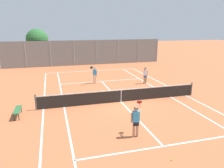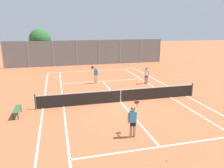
{
  "view_description": "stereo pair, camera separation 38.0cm",
  "coord_description": "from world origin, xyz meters",
  "px_view_note": "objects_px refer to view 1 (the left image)",
  "views": [
    {
      "loc": [
        -4.76,
        -14.5,
        5.44
      ],
      "look_at": [
        -0.27,
        1.5,
        1.0
      ],
      "focal_mm": 35.0,
      "sensor_mm": 36.0,
      "label": 1
    },
    {
      "loc": [
        -4.39,
        -14.6,
        5.44
      ],
      "look_at": [
        -0.27,
        1.5,
        1.0
      ],
      "focal_mm": 35.0,
      "sensor_mm": 36.0,
      "label": 2
    }
  ],
  "objects_px": {
    "player_far_right": "(145,74)",
    "player_near_side": "(136,120)",
    "player_far_left": "(95,74)",
    "courtside_bench": "(18,110)",
    "tree_behind_left": "(37,41)",
    "tennis_net": "(121,95)",
    "loose_tennis_ball_1": "(134,115)",
    "loose_tennis_ball_0": "(172,160)"
  },
  "relations": [
    {
      "from": "player_far_left",
      "to": "courtside_bench",
      "type": "relative_size",
      "value": 1.18
    },
    {
      "from": "player_near_side",
      "to": "tennis_net",
      "type": "bearing_deg",
      "value": 80.04
    },
    {
      "from": "player_near_side",
      "to": "player_far_left",
      "type": "distance_m",
      "value": 11.02
    },
    {
      "from": "loose_tennis_ball_0",
      "to": "loose_tennis_ball_1",
      "type": "relative_size",
      "value": 1.0
    },
    {
      "from": "loose_tennis_ball_0",
      "to": "loose_tennis_ball_1",
      "type": "distance_m",
      "value": 4.86
    },
    {
      "from": "tennis_net",
      "to": "player_far_left",
      "type": "height_order",
      "value": "player_far_left"
    },
    {
      "from": "loose_tennis_ball_1",
      "to": "tree_behind_left",
      "type": "bearing_deg",
      "value": 107.41
    },
    {
      "from": "tennis_net",
      "to": "courtside_bench",
      "type": "relative_size",
      "value": 8.0
    },
    {
      "from": "courtside_bench",
      "to": "tree_behind_left",
      "type": "height_order",
      "value": "tree_behind_left"
    },
    {
      "from": "courtside_bench",
      "to": "loose_tennis_ball_0",
      "type": "bearing_deg",
      "value": -44.52
    },
    {
      "from": "player_far_left",
      "to": "tree_behind_left",
      "type": "xyz_separation_m",
      "value": [
        -5.75,
        12.53,
        2.5
      ]
    },
    {
      "from": "player_far_right",
      "to": "player_near_side",
      "type": "bearing_deg",
      "value": -116.57
    },
    {
      "from": "courtside_bench",
      "to": "tree_behind_left",
      "type": "bearing_deg",
      "value": 88.72
    },
    {
      "from": "player_far_left",
      "to": "courtside_bench",
      "type": "xyz_separation_m",
      "value": [
        -6.18,
        -6.66,
        -0.52
      ]
    },
    {
      "from": "player_near_side",
      "to": "courtside_bench",
      "type": "relative_size",
      "value": 1.18
    },
    {
      "from": "player_far_left",
      "to": "player_far_right",
      "type": "xyz_separation_m",
      "value": [
        4.69,
        -1.43,
        -0.02
      ]
    },
    {
      "from": "player_far_right",
      "to": "loose_tennis_ball_0",
      "type": "distance_m",
      "value": 12.62
    },
    {
      "from": "loose_tennis_ball_0",
      "to": "loose_tennis_ball_1",
      "type": "xyz_separation_m",
      "value": [
        0.23,
        4.85,
        0.0
      ]
    },
    {
      "from": "player_far_right",
      "to": "courtside_bench",
      "type": "distance_m",
      "value": 12.08
    },
    {
      "from": "player_far_right",
      "to": "loose_tennis_ball_1",
      "type": "height_order",
      "value": "player_far_right"
    },
    {
      "from": "player_near_side",
      "to": "player_far_right",
      "type": "distance_m",
      "value": 10.72
    },
    {
      "from": "player_near_side",
      "to": "tree_behind_left",
      "type": "height_order",
      "value": "tree_behind_left"
    },
    {
      "from": "player_near_side",
      "to": "tree_behind_left",
      "type": "xyz_separation_m",
      "value": [
        -5.65,
        23.55,
        2.5
      ]
    },
    {
      "from": "tennis_net",
      "to": "loose_tennis_ball_1",
      "type": "height_order",
      "value": "tennis_net"
    },
    {
      "from": "tennis_net",
      "to": "player_far_left",
      "type": "relative_size",
      "value": 6.76
    },
    {
      "from": "player_far_left",
      "to": "player_far_right",
      "type": "distance_m",
      "value": 4.9
    },
    {
      "from": "player_near_side",
      "to": "loose_tennis_ball_1",
      "type": "bearing_deg",
      "value": 69.6
    },
    {
      "from": "loose_tennis_ball_0",
      "to": "tree_behind_left",
      "type": "relative_size",
      "value": 0.01
    },
    {
      "from": "tennis_net",
      "to": "loose_tennis_ball_0",
      "type": "height_order",
      "value": "tennis_net"
    },
    {
      "from": "loose_tennis_ball_0",
      "to": "player_far_left",
      "type": "bearing_deg",
      "value": 92.57
    },
    {
      "from": "player_far_left",
      "to": "tree_behind_left",
      "type": "relative_size",
      "value": 0.35
    },
    {
      "from": "loose_tennis_ball_0",
      "to": "tennis_net",
      "type": "bearing_deg",
      "value": 88.47
    },
    {
      "from": "player_far_left",
      "to": "loose_tennis_ball_1",
      "type": "xyz_separation_m",
      "value": [
        0.83,
        -8.48,
        -0.89
      ]
    },
    {
      "from": "player_near_side",
      "to": "courtside_bench",
      "type": "xyz_separation_m",
      "value": [
        -6.08,
        4.35,
        -0.52
      ]
    },
    {
      "from": "player_far_left",
      "to": "loose_tennis_ball_1",
      "type": "height_order",
      "value": "player_far_left"
    },
    {
      "from": "tennis_net",
      "to": "player_near_side",
      "type": "distance_m",
      "value": 5.26
    },
    {
      "from": "courtside_bench",
      "to": "player_far_right",
      "type": "bearing_deg",
      "value": 25.72
    },
    {
      "from": "loose_tennis_ball_0",
      "to": "loose_tennis_ball_1",
      "type": "bearing_deg",
      "value": 87.23
    },
    {
      "from": "player_far_right",
      "to": "tree_behind_left",
      "type": "bearing_deg",
      "value": 126.8
    },
    {
      "from": "tree_behind_left",
      "to": "courtside_bench",
      "type": "bearing_deg",
      "value": -91.28
    },
    {
      "from": "tennis_net",
      "to": "courtside_bench",
      "type": "xyz_separation_m",
      "value": [
        -6.98,
        -0.82,
        -0.1
      ]
    },
    {
      "from": "tennis_net",
      "to": "player_far_right",
      "type": "bearing_deg",
      "value": 48.67
    }
  ]
}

